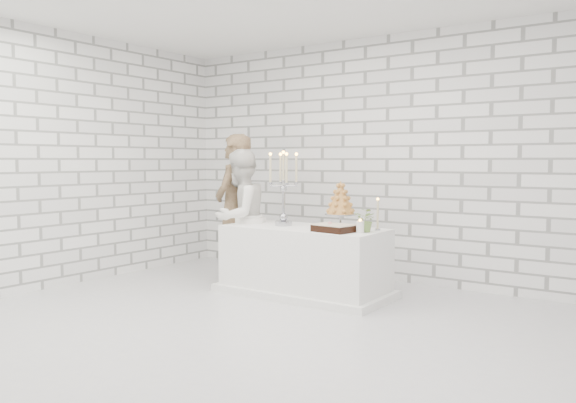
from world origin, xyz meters
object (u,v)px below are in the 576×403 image
(candelabra, at_px, (283,188))
(croquembouche, at_px, (340,205))
(bride, at_px, (240,217))
(cake_table, at_px, (304,261))
(groom, at_px, (234,208))

(candelabra, xyz_separation_m, croquembouche, (0.67, 0.11, -0.16))
(bride, bearing_deg, candelabra, 89.27)
(cake_table, xyz_separation_m, candelabra, (-0.27, -0.01, 0.80))
(groom, height_order, candelabra, groom)
(bride, xyz_separation_m, croquembouche, (1.30, 0.11, 0.20))
(groom, bearing_deg, croquembouche, 72.87)
(cake_table, bearing_deg, bride, -178.99)
(groom, relative_size, candelabra, 2.15)
(croquembouche, bearing_deg, bride, -174.96)
(croquembouche, bearing_deg, cake_table, -166.20)
(cake_table, relative_size, bride, 1.11)
(croquembouche, bearing_deg, groom, 179.27)
(groom, bearing_deg, cake_table, 67.48)
(cake_table, xyz_separation_m, croquembouche, (0.40, 0.10, 0.63))
(groom, xyz_separation_m, candelabra, (0.83, -0.13, 0.27))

